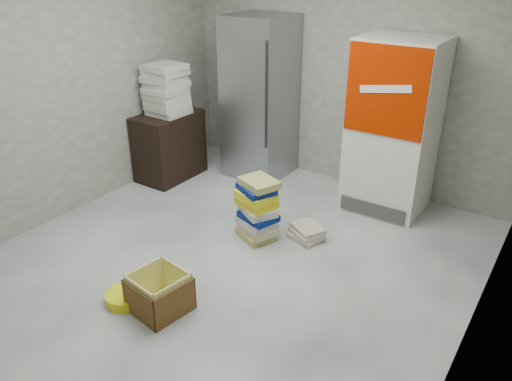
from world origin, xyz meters
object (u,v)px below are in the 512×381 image
object	(u,v)px
phonebook_stack_main	(257,209)
cardboard_box	(160,295)
coke_cooler	(393,127)
wood_shelf	(169,146)
steel_fridge	(260,98)

from	to	relation	value
phonebook_stack_main	cardboard_box	world-z (taller)	phonebook_stack_main
coke_cooler	wood_shelf	xyz separation A→B (m)	(-2.48, -0.72, -0.50)
phonebook_stack_main	cardboard_box	bearing A→B (deg)	-68.96
steel_fridge	wood_shelf	world-z (taller)	steel_fridge
steel_fridge	phonebook_stack_main	distance (m)	1.74
wood_shelf	phonebook_stack_main	size ratio (longest dim) A/B	1.27
steel_fridge	coke_cooler	bearing A→B (deg)	-0.18
coke_cooler	wood_shelf	bearing A→B (deg)	-163.72
wood_shelf	cardboard_box	size ratio (longest dim) A/B	1.77
wood_shelf	phonebook_stack_main	distance (m)	1.82
phonebook_stack_main	coke_cooler	bearing A→B (deg)	82.63
steel_fridge	coke_cooler	xyz separation A→B (m)	(1.65, -0.01, -0.05)
phonebook_stack_main	cardboard_box	distance (m)	1.32
steel_fridge	coke_cooler	size ratio (longest dim) A/B	1.06
steel_fridge	wood_shelf	distance (m)	1.23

